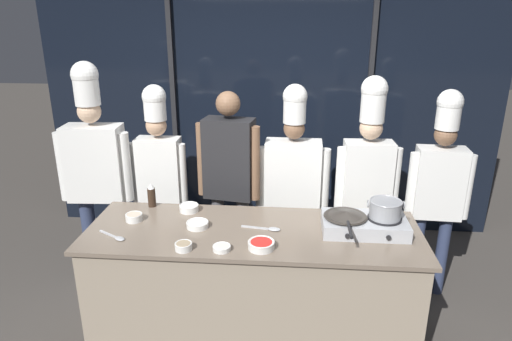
{
  "coord_description": "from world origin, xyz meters",
  "views": [
    {
      "loc": [
        0.26,
        -2.82,
        2.36
      ],
      "look_at": [
        0.0,
        0.25,
        1.27
      ],
      "focal_mm": 32.0,
      "sensor_mm": 36.0,
      "label": 1
    }
  ],
  "objects": [
    {
      "name": "demo_counter",
      "position": [
        0.0,
        0.0,
        0.46
      ],
      "size": [
        2.32,
        0.81,
        0.92
      ],
      "color": "gray",
      "rests_on": "ground_plane"
    },
    {
      "name": "serving_spoon_slotted",
      "position": [
        -0.9,
        -0.19,
        0.93
      ],
      "size": [
        0.23,
        0.15,
        0.02
      ],
      "color": "#B2B5BA",
      "rests_on": "demo_counter"
    },
    {
      "name": "stock_pot",
      "position": [
        0.89,
        0.05,
        1.09
      ],
      "size": [
        0.24,
        0.22,
        0.12
      ],
      "color": "#93969B",
      "rests_on": "portable_stove"
    },
    {
      "name": "frying_pan",
      "position": [
        0.63,
        0.04,
        1.04
      ],
      "size": [
        0.3,
        0.51,
        0.04
      ],
      "color": "#38332D",
      "rests_on": "portable_stove"
    },
    {
      "name": "chef_pastry",
      "position": [
        0.87,
        0.71,
        1.1
      ],
      "size": [
        0.51,
        0.22,
        1.89
      ],
      "rotation": [
        0.0,
        0.0,
        3.18
      ],
      "color": "#2D3856",
      "rests_on": "ground_plane"
    },
    {
      "name": "chef_sous",
      "position": [
        -0.89,
        0.83,
        1.05
      ],
      "size": [
        0.49,
        0.2,
        1.78
      ],
      "rotation": [
        0.0,
        0.0,
        3.14
      ],
      "color": "#2D3856",
      "rests_on": "ground_plane"
    },
    {
      "name": "prep_bowl_bell_pepper",
      "position": [
        0.08,
        -0.25,
        0.95
      ],
      "size": [
        0.17,
        0.17,
        0.05
      ],
      "color": "white",
      "rests_on": "demo_counter"
    },
    {
      "name": "ground_plane",
      "position": [
        0.0,
        0.0,
        0.0
      ],
      "size": [
        24.0,
        24.0,
        0.0
      ],
      "primitive_type": "plane",
      "color": "#47423D"
    },
    {
      "name": "window_wall_back",
      "position": [
        0.0,
        1.98,
        1.35
      ],
      "size": [
        4.83,
        0.09,
        2.7
      ],
      "color": "black",
      "rests_on": "ground_plane"
    },
    {
      "name": "prep_bowl_onion",
      "position": [
        -0.17,
        -0.29,
        0.94
      ],
      "size": [
        0.12,
        0.12,
        0.03
      ],
      "color": "white",
      "rests_on": "demo_counter"
    },
    {
      "name": "squeeze_bottle_soy",
      "position": [
        -0.82,
        0.34,
        1.01
      ],
      "size": [
        0.06,
        0.06,
        0.19
      ],
      "color": "#332319",
      "rests_on": "demo_counter"
    },
    {
      "name": "chef_head",
      "position": [
        -1.41,
        0.72,
        1.12
      ],
      "size": [
        0.63,
        0.28,
        1.98
      ],
      "rotation": [
        0.0,
        0.0,
        3.2
      ],
      "color": "#2D3856",
      "rests_on": "ground_plane"
    },
    {
      "name": "prep_bowl_mushrooms",
      "position": [
        -0.42,
        -0.31,
        0.95
      ],
      "size": [
        0.11,
        0.11,
        0.05
      ],
      "color": "white",
      "rests_on": "demo_counter"
    },
    {
      "name": "chef_apprentice",
      "position": [
        1.45,
        0.75,
        1.04
      ],
      "size": [
        0.51,
        0.22,
        1.79
      ],
      "rotation": [
        0.0,
        0.0,
        3.09
      ],
      "color": "#2D3856",
      "rests_on": "ground_plane"
    },
    {
      "name": "prep_bowl_chicken",
      "position": [
        -0.87,
        0.08,
        0.95
      ],
      "size": [
        0.12,
        0.12,
        0.05
      ],
      "color": "white",
      "rests_on": "demo_counter"
    },
    {
      "name": "prep_bowl_garlic",
      "position": [
        -0.39,
        0.01,
        0.94
      ],
      "size": [
        0.16,
        0.16,
        0.04
      ],
      "color": "white",
      "rests_on": "demo_counter"
    },
    {
      "name": "prep_bowl_rice",
      "position": [
        -0.51,
        0.27,
        0.95
      ],
      "size": [
        0.15,
        0.15,
        0.05
      ],
      "color": "white",
      "rests_on": "demo_counter"
    },
    {
      "name": "serving_spoon_solid",
      "position": [
        0.11,
        0.02,
        0.93
      ],
      "size": [
        0.28,
        0.08,
        0.02
      ],
      "color": "#B2B5BA",
      "rests_on": "demo_counter"
    },
    {
      "name": "person_guest",
      "position": [
        -0.27,
        0.77,
        1.07
      ],
      "size": [
        0.54,
        0.28,
        1.75
      ],
      "rotation": [
        0.0,
        0.0,
        2.97
      ],
      "color": "#4C4C51",
      "rests_on": "ground_plane"
    },
    {
      "name": "portable_stove",
      "position": [
        0.76,
        0.05,
        0.97
      ],
      "size": [
        0.57,
        0.35,
        0.11
      ],
      "color": "#B2B5BA",
      "rests_on": "demo_counter"
    },
    {
      "name": "chef_line",
      "position": [
        0.27,
        0.83,
        1.0
      ],
      "size": [
        0.62,
        0.25,
        1.8
      ],
      "rotation": [
        0.0,
        0.0,
        3.12
      ],
      "color": "#2D3856",
      "rests_on": "ground_plane"
    }
  ]
}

